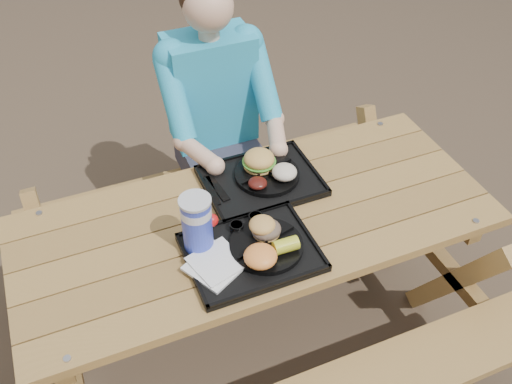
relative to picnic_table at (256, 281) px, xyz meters
name	(u,v)px	position (x,y,z in m)	size (l,w,h in m)	color
ground	(256,332)	(0.00, 0.00, -0.38)	(60.00, 60.00, 0.00)	#999999
picnic_table	(256,281)	(0.00, 0.00, 0.00)	(1.80, 1.49, 0.75)	#999999
tray_near	(251,253)	(-0.09, -0.17, 0.39)	(0.45, 0.35, 0.02)	black
tray_far	(261,181)	(0.09, 0.17, 0.39)	(0.45, 0.35, 0.02)	black
plate_near	(266,246)	(-0.03, -0.17, 0.41)	(0.26, 0.26, 0.02)	black
plate_far	(267,174)	(0.12, 0.18, 0.41)	(0.26, 0.26, 0.02)	black
napkin_stack	(215,265)	(-0.23, -0.19, 0.40)	(0.17, 0.17, 0.02)	white
soda_cup	(197,224)	(-0.25, -0.07, 0.50)	(0.10, 0.10, 0.21)	#192CBC
condiment_bbq	(237,227)	(-0.10, -0.05, 0.41)	(0.05, 0.05, 0.03)	#330605
condiment_mustard	(256,218)	(-0.02, -0.04, 0.41)	(0.05, 0.05, 0.03)	yellow
sandwich	(266,223)	(-0.01, -0.12, 0.47)	(0.10, 0.10, 0.10)	gold
mac_cheese	(260,256)	(-0.08, -0.24, 0.44)	(0.11, 0.11, 0.06)	#FF9C43
corn_cob	(286,245)	(0.02, -0.22, 0.44)	(0.09, 0.09, 0.05)	yellow
cutlery_far	(217,187)	(-0.09, 0.19, 0.40)	(0.03, 0.17, 0.01)	black
burger	(259,156)	(0.11, 0.23, 0.47)	(0.13, 0.13, 0.11)	gold
baked_beans	(258,183)	(0.06, 0.12, 0.43)	(0.07, 0.07, 0.03)	#4B140F
potato_salad	(284,172)	(0.17, 0.13, 0.44)	(0.10, 0.10, 0.06)	beige
diner	(215,132)	(0.08, 0.71, 0.27)	(0.48, 0.84, 1.28)	#1DA1CC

